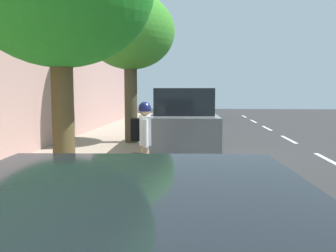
# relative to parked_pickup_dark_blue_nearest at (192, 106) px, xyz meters

# --- Properties ---
(ground) EXTENTS (55.01, 55.01, 0.00)m
(ground) POSITION_rel_parked_pickup_dark_blue_nearest_xyz_m (-0.80, 13.42, -0.90)
(ground) COLOR #2F2F2F
(sidewalk) EXTENTS (3.28, 34.38, 0.15)m
(sidewalk) POSITION_rel_parked_pickup_dark_blue_nearest_xyz_m (2.79, 13.42, -0.82)
(sidewalk) COLOR tan
(sidewalk) RESTS_ON ground
(curb_edge) EXTENTS (0.16, 34.38, 0.15)m
(curb_edge) POSITION_rel_parked_pickup_dark_blue_nearest_xyz_m (1.07, 13.42, -0.82)
(curb_edge) COLOR gray
(curb_edge) RESTS_ON ground
(lane_stripe_centre) EXTENTS (0.14, 31.60, 0.01)m
(lane_stripe_centre) POSITION_rel_parked_pickup_dark_blue_nearest_xyz_m (-3.93, 12.02, -0.90)
(lane_stripe_centre) COLOR white
(lane_stripe_centre) RESTS_ON ground
(lane_stripe_bike_edge) EXTENTS (0.12, 34.38, 0.01)m
(lane_stripe_bike_edge) POSITION_rel_parked_pickup_dark_blue_nearest_xyz_m (-0.40, 13.42, -0.90)
(lane_stripe_bike_edge) COLOR white
(lane_stripe_bike_edge) RESTS_ON ground
(building_facade) EXTENTS (0.50, 34.38, 4.51)m
(building_facade) POSITION_rel_parked_pickup_dark_blue_nearest_xyz_m (4.68, 13.42, 1.36)
(building_facade) COLOR tan
(building_facade) RESTS_ON ground
(parked_pickup_dark_blue_nearest) EXTENTS (2.15, 5.36, 1.95)m
(parked_pickup_dark_blue_nearest) POSITION_rel_parked_pickup_dark_blue_nearest_xyz_m (0.00, 0.00, 0.00)
(parked_pickup_dark_blue_nearest) COLOR navy
(parked_pickup_dark_blue_nearest) RESTS_ON ground
(parked_sedan_white_second) EXTENTS (1.94, 4.45, 1.52)m
(parked_sedan_white_second) POSITION_rel_parked_pickup_dark_blue_nearest_xyz_m (0.00, 6.53, -0.15)
(parked_sedan_white_second) COLOR white
(parked_sedan_white_second) RESTS_ON ground
(parked_suv_grey_mid) EXTENTS (2.10, 4.77, 1.99)m
(parked_suv_grey_mid) POSITION_rel_parked_pickup_dark_blue_nearest_xyz_m (0.14, 12.93, 0.13)
(parked_suv_grey_mid) COLOR slate
(parked_suv_grey_mid) RESTS_ON ground
(bicycle_at_curb) EXTENTS (1.73, 0.46, 0.75)m
(bicycle_at_curb) POSITION_rel_parked_pickup_dark_blue_nearest_xyz_m (0.60, 17.40, -0.53)
(bicycle_at_curb) COLOR black
(bicycle_at_curb) RESTS_ON ground
(cyclist_with_backpack) EXTENTS (0.46, 0.61, 1.70)m
(cyclist_with_backpack) POSITION_rel_parked_pickup_dark_blue_nearest_xyz_m (0.83, 16.96, 0.13)
(cyclist_with_backpack) COLOR #C6B284
(cyclist_with_backpack) RESTS_ON ground
(street_tree_near_cyclist) EXTENTS (3.00, 3.00, 5.03)m
(street_tree_near_cyclist) POSITION_rel_parked_pickup_dark_blue_nearest_xyz_m (1.98, 12.11, 2.95)
(street_tree_near_cyclist) COLOR #47422E
(street_tree_near_cyclist) RESTS_ON sidewalk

